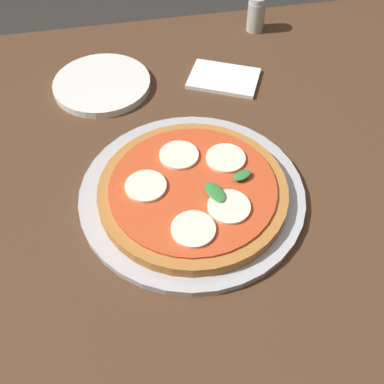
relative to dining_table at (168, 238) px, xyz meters
name	(u,v)px	position (x,y,z in m)	size (l,w,h in m)	color
ground_plane	(177,369)	(0.00, 0.00, -0.61)	(6.00, 6.00, 0.00)	#2D2B28
dining_table	(168,238)	(0.00, 0.00, 0.00)	(1.25, 1.06, 0.70)	#4C301E
serving_tray	(192,194)	(-0.04, -0.01, 0.09)	(0.34, 0.34, 0.01)	#B2B2B7
pizza	(193,192)	(-0.04, 0.00, 0.11)	(0.28, 0.28, 0.03)	#B27033
plate_white	(102,84)	(0.07, -0.31, 0.10)	(0.18, 0.18, 0.01)	white
napkin	(224,78)	(-0.16, -0.28, 0.09)	(0.13, 0.09, 0.01)	white
pepper_shaker	(256,14)	(-0.27, -0.44, 0.13)	(0.04, 0.04, 0.07)	#B2B7AD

